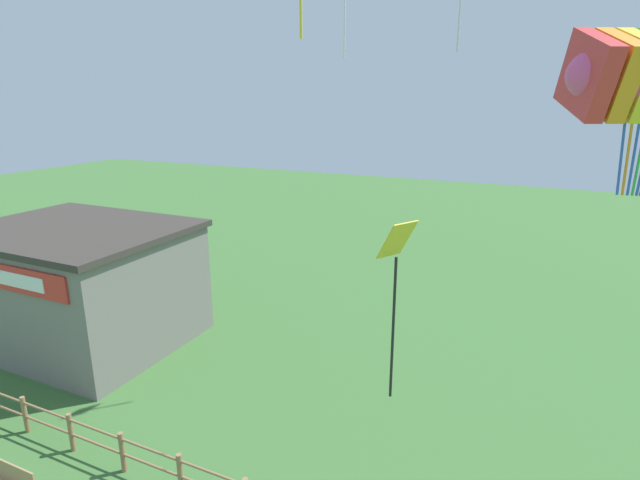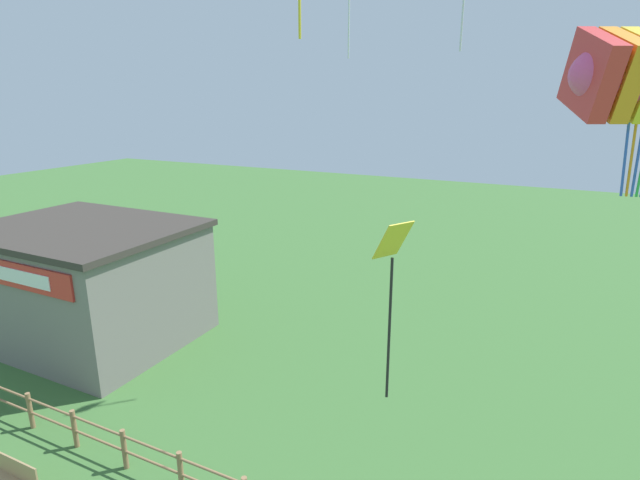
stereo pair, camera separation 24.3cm
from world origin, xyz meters
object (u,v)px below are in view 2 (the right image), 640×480
object	(u,v)px
seaside_building	(87,282)
kite_rainbow_parafoil	(636,75)
kite_yellow_diamond	(391,281)
park_bench_by_building	(15,479)

from	to	relation	value
seaside_building	kite_rainbow_parafoil	world-z (taller)	kite_rainbow_parafoil
kite_yellow_diamond	seaside_building	bearing A→B (deg)	159.87
seaside_building	park_bench_by_building	xyz separation A→B (m)	(5.56, -7.00, -1.86)
seaside_building	park_bench_by_building	size ratio (longest dim) A/B	5.54
seaside_building	kite_yellow_diamond	xyz separation A→B (m)	(14.44, -5.29, 4.22)
park_bench_by_building	kite_rainbow_parafoil	bearing A→B (deg)	29.28
kite_rainbow_parafoil	kite_yellow_diamond	distance (m)	7.12
kite_yellow_diamond	kite_rainbow_parafoil	bearing A→B (deg)	56.45
park_bench_by_building	kite_yellow_diamond	bearing A→B (deg)	10.88
kite_rainbow_parafoil	kite_yellow_diamond	bearing A→B (deg)	-123.55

